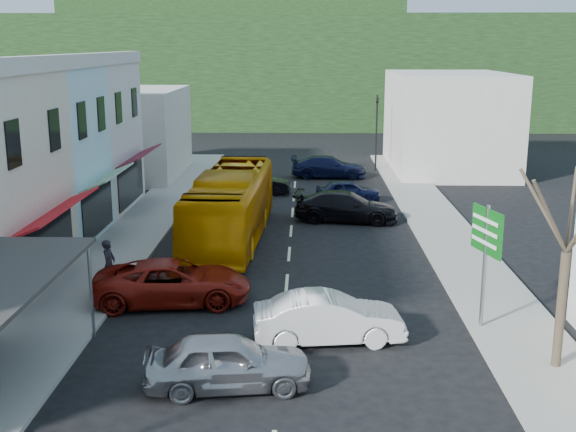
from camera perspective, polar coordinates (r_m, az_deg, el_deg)
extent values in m
plane|color=black|center=(24.25, -0.36, -8.39)|extent=(120.00, 120.00, 0.00)
cube|color=gray|center=(34.69, -12.32, -1.80)|extent=(3.00, 52.00, 0.15)
cube|color=gray|center=(34.38, 12.77, -1.96)|extent=(3.00, 52.00, 0.15)
cube|color=#AF1117|center=(27.73, -17.79, 0.36)|extent=(1.30, 6.80, 0.08)
cube|color=#9FC8D3|center=(35.44, -20.54, 4.46)|extent=(7.00, 6.00, 8.00)
cube|color=#195926|center=(34.27, -14.03, 3.03)|extent=(1.30, 5.10, 0.08)
cube|color=beige|center=(41.48, -17.25, 5.91)|extent=(7.00, 7.00, 8.00)
cube|color=maroon|center=(40.49, -11.63, 4.71)|extent=(1.30, 5.95, 0.08)
cube|color=#B7B2A8|center=(51.45, -12.97, 6.41)|extent=(8.00, 10.00, 6.00)
cube|color=#B7B2A8|center=(53.78, 12.55, 7.27)|extent=(8.00, 12.00, 7.00)
cube|color=black|center=(86.55, 0.98, 11.48)|extent=(80.00, 24.00, 12.00)
cube|color=black|center=(92.91, -4.07, 14.06)|extent=(40.00, 16.00, 8.00)
imported|color=orange|center=(33.69, -4.54, 0.61)|extent=(3.02, 11.70, 3.10)
imported|color=#A0A0A5|center=(19.74, -4.79, -11.55)|extent=(4.59, 2.35, 1.40)
imported|color=silver|center=(22.56, 3.24, -8.23)|extent=(4.58, 2.30, 1.40)
imported|color=maroon|center=(26.08, -9.09, -5.33)|extent=(4.79, 2.43, 1.40)
imported|color=black|center=(37.59, 4.60, 0.63)|extent=(4.71, 2.43, 1.40)
imported|color=black|center=(42.25, 4.76, 2.06)|extent=(4.60, 2.36, 1.40)
imported|color=black|center=(44.36, -2.40, 2.65)|extent=(4.47, 1.98, 1.40)
imported|color=black|center=(49.85, 3.23, 3.84)|extent=(4.52, 1.90, 1.40)
imported|color=black|center=(27.57, -13.95, -3.87)|extent=(0.48, 0.65, 1.70)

